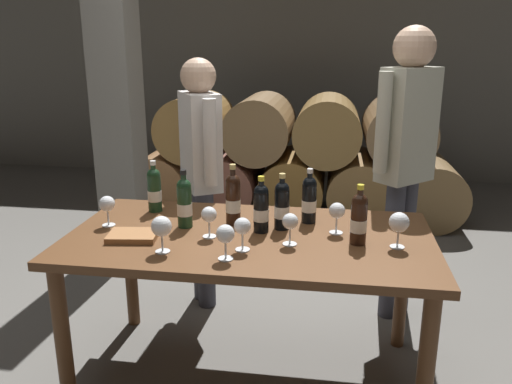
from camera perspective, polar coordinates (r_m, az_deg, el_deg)
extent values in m
plane|color=#66635E|center=(2.79, -0.65, -19.45)|extent=(14.00, 14.00, 0.00)
cube|color=slate|center=(6.45, 5.49, 14.21)|extent=(10.00, 0.24, 2.80)
cylinder|color=brown|center=(5.27, -9.69, 1.47)|extent=(0.60, 0.90, 0.60)
cylinder|color=brown|center=(5.11, -2.96, 1.22)|extent=(0.60, 0.90, 0.60)
cylinder|color=brown|center=(5.03, 4.10, 0.93)|extent=(0.60, 0.90, 0.60)
cylinder|color=olive|center=(5.02, 11.28, 0.63)|extent=(0.60, 0.90, 0.60)
cylinder|color=brown|center=(5.09, 18.38, 0.33)|extent=(0.60, 0.90, 0.60)
cylinder|color=olive|center=(5.07, -6.57, 7.31)|extent=(0.60, 0.90, 0.60)
cylinder|color=brown|center=(4.94, 0.56, 7.19)|extent=(0.60, 0.90, 0.60)
cylinder|color=olive|center=(4.90, 7.93, 6.95)|extent=(0.60, 0.90, 0.60)
cylinder|color=brown|center=(4.93, 15.31, 6.59)|extent=(0.60, 0.90, 0.60)
cube|color=slate|center=(4.19, -15.17, 11.25)|extent=(0.32, 0.32, 2.60)
cube|color=brown|center=(2.43, -0.71, -5.16)|extent=(1.70, 0.90, 0.04)
cylinder|color=brown|center=(2.51, -20.53, -15.23)|extent=(0.07, 0.07, 0.72)
cylinder|color=brown|center=(2.27, 18.20, -18.57)|extent=(0.07, 0.07, 0.72)
cylinder|color=brown|center=(3.13, -13.69, -8.13)|extent=(0.07, 0.07, 0.72)
cylinder|color=brown|center=(2.94, 15.82, -9.93)|extent=(0.07, 0.07, 0.72)
cylinder|color=black|center=(2.57, 5.88, -1.29)|extent=(0.07, 0.07, 0.19)
sphere|color=black|center=(2.54, 5.94, 0.90)|extent=(0.07, 0.07, 0.07)
cylinder|color=black|center=(2.54, 5.96, 1.43)|extent=(0.03, 0.03, 0.06)
cylinder|color=silver|center=(2.53, 5.99, 2.33)|extent=(0.03, 0.03, 0.02)
cylinder|color=silver|center=(2.57, 5.87, -1.50)|extent=(0.07, 0.07, 0.06)
cylinder|color=#19381E|center=(2.78, -11.13, -0.19)|extent=(0.07, 0.07, 0.19)
sphere|color=#19381E|center=(2.75, -11.25, 1.85)|extent=(0.07, 0.07, 0.07)
cylinder|color=#19381E|center=(2.74, -11.28, 2.34)|extent=(0.03, 0.03, 0.06)
cylinder|color=silver|center=(2.73, -11.32, 3.17)|extent=(0.03, 0.03, 0.02)
cylinder|color=silver|center=(2.78, -11.12, -0.38)|extent=(0.07, 0.07, 0.06)
cylinder|color=#19381E|center=(2.52, -7.88, -1.67)|extent=(0.07, 0.07, 0.20)
sphere|color=#19381E|center=(2.49, -7.98, 0.65)|extent=(0.07, 0.07, 0.07)
cylinder|color=#19381E|center=(2.48, -8.00, 1.21)|extent=(0.03, 0.03, 0.06)
cylinder|color=black|center=(2.47, -8.04, 2.17)|extent=(0.03, 0.03, 0.02)
cylinder|color=silver|center=(2.52, -7.87, -1.88)|extent=(0.07, 0.07, 0.06)
cylinder|color=black|center=(2.43, 0.57, -2.29)|extent=(0.07, 0.07, 0.19)
sphere|color=black|center=(2.40, 0.57, 0.00)|extent=(0.07, 0.07, 0.07)
cylinder|color=black|center=(2.39, 0.58, 0.55)|extent=(0.03, 0.03, 0.06)
cylinder|color=gold|center=(2.38, 0.58, 1.50)|extent=(0.03, 0.03, 0.02)
cylinder|color=silver|center=(2.43, 0.57, -2.50)|extent=(0.07, 0.07, 0.06)
cylinder|color=black|center=(2.47, 2.87, -1.96)|extent=(0.07, 0.07, 0.19)
sphere|color=black|center=(2.44, 2.90, 0.31)|extent=(0.07, 0.07, 0.07)
cylinder|color=black|center=(2.43, 2.91, 0.86)|extent=(0.03, 0.03, 0.06)
cylinder|color=tan|center=(2.42, 2.93, 1.80)|extent=(0.03, 0.03, 0.02)
cylinder|color=silver|center=(2.47, 2.87, -2.17)|extent=(0.07, 0.07, 0.06)
cylinder|color=black|center=(2.53, -2.54, -1.27)|extent=(0.07, 0.07, 0.21)
sphere|color=black|center=(2.50, -2.57, 1.18)|extent=(0.07, 0.07, 0.07)
cylinder|color=black|center=(2.49, -2.58, 1.79)|extent=(0.03, 0.03, 0.07)
cylinder|color=tan|center=(2.48, -2.59, 2.80)|extent=(0.03, 0.03, 0.02)
cylinder|color=silver|center=(2.53, -2.54, -1.50)|extent=(0.07, 0.07, 0.06)
cylinder|color=black|center=(2.33, 11.26, -3.40)|extent=(0.07, 0.07, 0.19)
sphere|color=black|center=(2.30, 11.40, -1.02)|extent=(0.07, 0.07, 0.07)
cylinder|color=black|center=(2.29, 11.43, -0.44)|extent=(0.03, 0.03, 0.06)
cylinder|color=gold|center=(2.28, 11.49, 0.54)|extent=(0.03, 0.03, 0.02)
cylinder|color=silver|center=(2.34, 11.25, -3.63)|extent=(0.07, 0.07, 0.06)
cylinder|color=white|center=(2.16, -3.36, -7.36)|extent=(0.06, 0.06, 0.00)
cylinder|color=white|center=(2.15, -3.38, -6.39)|extent=(0.01, 0.01, 0.07)
sphere|color=white|center=(2.12, -3.41, -4.63)|extent=(0.08, 0.08, 0.08)
cylinder|color=white|center=(2.31, 3.74, -5.76)|extent=(0.06, 0.06, 0.00)
cylinder|color=white|center=(2.30, 3.76, -4.83)|extent=(0.01, 0.01, 0.07)
sphere|color=white|center=(2.27, 3.79, -3.24)|extent=(0.07, 0.07, 0.07)
cylinder|color=white|center=(2.25, -1.47, -6.38)|extent=(0.06, 0.06, 0.00)
cylinder|color=white|center=(2.23, -1.47, -5.44)|extent=(0.01, 0.01, 0.07)
sphere|color=white|center=(2.21, -1.49, -3.78)|extent=(0.07, 0.07, 0.07)
cylinder|color=white|center=(2.47, 8.82, -4.45)|extent=(0.06, 0.06, 0.00)
cylinder|color=white|center=(2.46, 8.86, -3.58)|extent=(0.01, 0.01, 0.07)
sphere|color=white|center=(2.43, 8.93, -2.04)|extent=(0.08, 0.08, 0.08)
cylinder|color=white|center=(2.27, -10.26, -6.48)|extent=(0.06, 0.06, 0.00)
cylinder|color=white|center=(2.25, -10.31, -5.54)|extent=(0.01, 0.01, 0.07)
sphere|color=white|center=(2.22, -10.41, -3.74)|extent=(0.09, 0.09, 0.09)
cylinder|color=white|center=(2.64, -15.94, -3.54)|extent=(0.06, 0.06, 0.00)
cylinder|color=white|center=(2.63, -16.01, -2.71)|extent=(0.01, 0.01, 0.07)
sphere|color=white|center=(2.60, -16.13, -1.25)|extent=(0.08, 0.08, 0.08)
cylinder|color=white|center=(2.40, -5.15, -4.92)|extent=(0.06, 0.06, 0.00)
cylinder|color=white|center=(2.39, -5.18, -4.02)|extent=(0.01, 0.01, 0.07)
sphere|color=white|center=(2.37, -5.22, -2.48)|extent=(0.07, 0.07, 0.07)
cylinder|color=white|center=(2.36, 15.31, -5.86)|extent=(0.06, 0.06, 0.00)
cylinder|color=white|center=(2.35, 15.38, -4.96)|extent=(0.01, 0.01, 0.07)
sphere|color=white|center=(2.32, 15.52, -3.23)|extent=(0.09, 0.09, 0.09)
cube|color=#936038|center=(2.44, -13.43, -4.73)|extent=(0.24, 0.19, 0.03)
cylinder|color=#383842|center=(3.28, 15.99, -5.85)|extent=(0.11, 0.11, 0.85)
cylinder|color=#383842|center=(3.20, 14.73, -6.31)|extent=(0.11, 0.11, 0.85)
cube|color=#B2B29E|center=(3.05, 16.43, 7.06)|extent=(0.36, 0.35, 0.64)
cylinder|color=#B2B29E|center=(3.21, 18.85, 7.87)|extent=(0.08, 0.08, 0.54)
cylinder|color=#B2B29E|center=(2.88, 13.84, 7.40)|extent=(0.08, 0.08, 0.54)
sphere|color=tan|center=(3.01, 17.09, 15.04)|extent=(0.23, 0.23, 0.23)
cylinder|color=#383842|center=(3.35, -6.08, -5.63)|extent=(0.11, 0.11, 0.77)
cylinder|color=#383842|center=(3.25, -5.55, -6.31)|extent=(0.11, 0.11, 0.77)
cube|color=silver|center=(3.11, -6.18, 5.58)|extent=(0.32, 0.37, 0.58)
cylinder|color=silver|center=(3.30, -7.17, 6.69)|extent=(0.08, 0.08, 0.49)
cylinder|color=silver|center=(2.90, -5.08, 5.43)|extent=(0.08, 0.08, 0.49)
sphere|color=tan|center=(3.06, -6.40, 12.61)|extent=(0.21, 0.21, 0.21)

